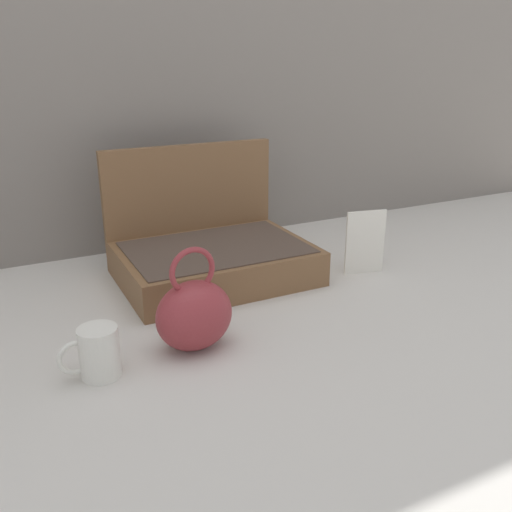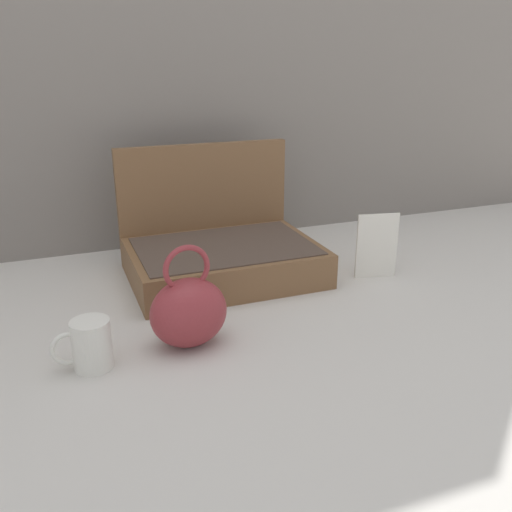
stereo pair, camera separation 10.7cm
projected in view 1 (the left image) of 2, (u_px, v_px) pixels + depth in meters
The scene contains 5 objects.
ground_plane at pixel (250, 314), 1.23m from camera, with size 6.00×6.00×0.00m, color beige.
open_suitcase at pixel (211, 250), 1.43m from camera, with size 0.47×0.35×0.32m.
teal_pouch_handbag at pixel (194, 314), 1.07m from camera, with size 0.17×0.13×0.21m.
coffee_mug at pixel (98, 353), 0.98m from camera, with size 0.11×0.07×0.10m.
info_card_left at pixel (365, 242), 1.44m from camera, with size 0.11×0.01×0.17m, color white.
Camera 1 is at (-0.49, -1.00, 0.55)m, focal length 38.68 mm.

